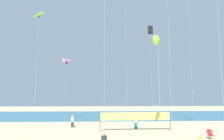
% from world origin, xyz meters
% --- Properties ---
extents(ocean_band, '(120.00, 20.00, 0.01)m').
position_xyz_m(ocean_band, '(0.00, 28.65, 0.00)').
color(ocean_band, teal).
rests_on(ocean_band, ground).
extents(beachgoer_white_shirt, '(0.36, 0.36, 1.59)m').
position_xyz_m(beachgoer_white_shirt, '(-6.92, 13.12, 0.85)').
color(beachgoer_white_shirt, '#2D2D33').
rests_on(beachgoer_white_shirt, ground).
extents(beachgoer_sage_shirt, '(0.37, 0.37, 1.63)m').
position_xyz_m(beachgoer_sage_shirt, '(1.27, 11.74, 0.87)').
color(beachgoer_sage_shirt, '#19727A').
rests_on(beachgoer_sage_shirt, ground).
extents(folding_beach_chair, '(0.52, 0.65, 0.89)m').
position_xyz_m(folding_beach_chair, '(7.64, 5.53, 0.47)').
color(folding_beach_chair, red).
rests_on(folding_beach_chair, ground).
extents(volleyball_net, '(8.42, 0.37, 2.40)m').
position_xyz_m(volleyball_net, '(0.96, 9.88, 1.64)').
color(volleyball_net, '#4C4C51').
rests_on(volleyball_net, ground).
extents(beach_handbag, '(0.28, 0.14, 0.23)m').
position_xyz_m(beach_handbag, '(6.54, 5.39, 0.11)').
color(beach_handbag, gold).
rests_on(beach_handbag, ground).
extents(kite_lime_tube, '(1.76, 1.92, 16.16)m').
position_xyz_m(kite_lime_tube, '(-12.45, 14.73, 15.90)').
color(kite_lime_tube, silver).
rests_on(kite_lime_tube, ground).
extents(kite_black_box, '(1.02, 1.02, 16.11)m').
position_xyz_m(kite_black_box, '(5.26, 19.55, 15.44)').
color(kite_black_box, silver).
rests_on(kite_black_box, ground).
extents(kite_lime_delta, '(0.98, 0.80, 9.68)m').
position_xyz_m(kite_lime_delta, '(2.04, 3.10, 9.17)').
color(kite_lime_delta, silver).
rests_on(kite_lime_delta, ground).
extents(kite_pink_tube, '(1.21, 1.52, 10.20)m').
position_xyz_m(kite_pink_tube, '(-9.15, 19.82, 9.90)').
color(kite_pink_tube, silver).
rests_on(kite_pink_tube, ground).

